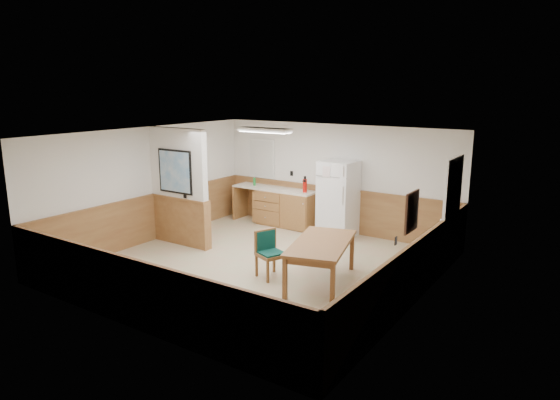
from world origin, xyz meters
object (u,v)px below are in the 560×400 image
Objects in this scene: dining_table at (321,247)px; refrigerator at (338,199)px; fire_extinguisher at (305,185)px; soap_bottle at (254,182)px; dining_bench at (399,284)px; dining_chair at (268,250)px.

refrigerator is at bearing 96.21° from dining_table.
soap_bottle is at bearing -156.81° from fire_extinguisher.
refrigerator is 4.42× the size of fire_extinguisher.
dining_chair is (-2.38, -0.14, 0.15)m from dining_bench.
dining_bench is 2.39m from dining_chair.
refrigerator is 2.39m from soap_bottle.
dining_chair is at bearing -46.63° from fire_extinguisher.
dining_bench is at bearing -18.76° from dining_table.
dining_table is (1.08, -2.70, -0.20)m from refrigerator.
refrigerator is 0.88× the size of dining_table.
fire_extinguisher is 1.97× the size of soap_bottle.
refrigerator is 8.69× the size of soap_bottle.
fire_extinguisher reaches higher than dining_table.
fire_extinguisher is at bearing 110.30° from dining_table.
refrigerator is 3.79m from dining_bench.
dining_table is at bearing -38.41° from soap_bottle.
soap_bottle is (-2.38, 0.04, 0.14)m from refrigerator.
soap_bottle is at bearing 152.61° from dining_chair.
soap_bottle is at bearing -178.42° from refrigerator.
fire_extinguisher is (-0.89, 0.01, 0.21)m from refrigerator.
refrigerator reaches higher than dining_chair.
soap_bottle reaches higher than dining_chair.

